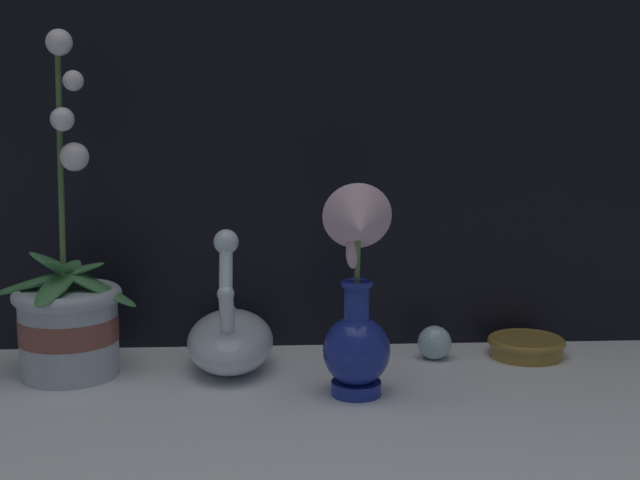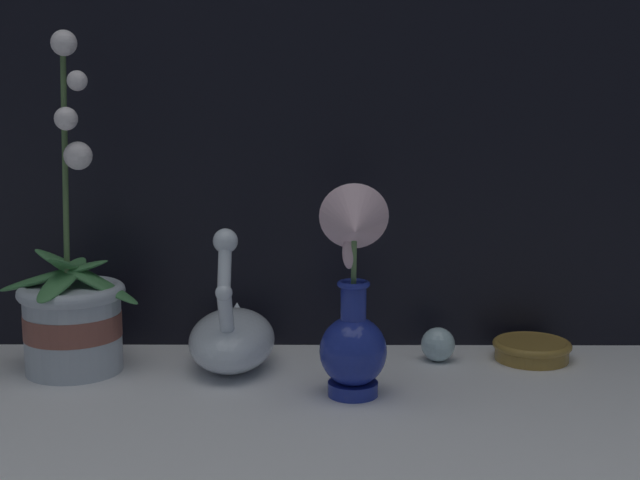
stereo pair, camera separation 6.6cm
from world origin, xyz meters
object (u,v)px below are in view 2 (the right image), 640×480
Objects in this scene: orchid_potted_plant at (73,310)px; glass_sphere at (438,344)px; blue_vase at (354,310)px; swan_figurine at (232,335)px; amber_dish at (532,349)px.

glass_sphere is (0.52, 0.05, -0.06)m from orchid_potted_plant.
orchid_potted_plant is 1.69× the size of blue_vase.
blue_vase reaches higher than swan_figurine.
blue_vase is 0.33m from amber_dish.
blue_vase is at bearing -149.03° from amber_dish.
glass_sphere reaches higher than amber_dish.
orchid_potted_plant reaches higher than swan_figurine.
glass_sphere is 0.14m from amber_dish.
amber_dish is (0.44, 0.04, -0.03)m from swan_figurine.
orchid_potted_plant is 0.41m from blue_vase.
glass_sphere is (0.13, 0.16, -0.09)m from blue_vase.
orchid_potted_plant is 0.53m from glass_sphere.
glass_sphere is at bearing 50.03° from blue_vase.
swan_figurine is at bearing -175.00° from amber_dish.
blue_vase is at bearing -129.97° from glass_sphere.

